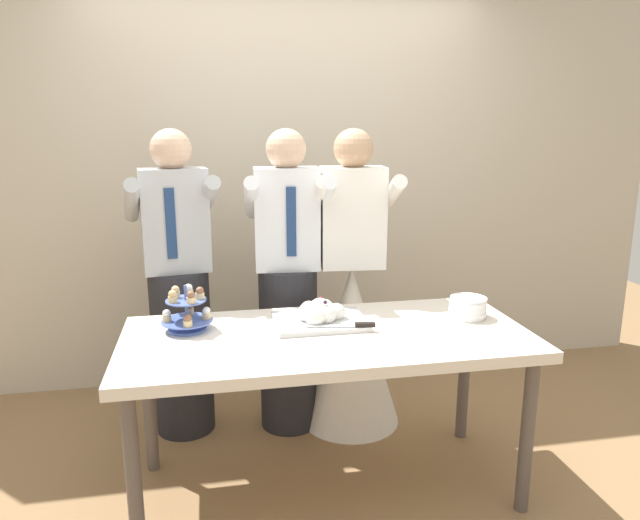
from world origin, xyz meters
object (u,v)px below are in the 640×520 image
Objects in this scene: cupcake_stand at (187,311)px; person_bride at (351,325)px; dessert_table at (327,349)px; person_groom at (288,299)px; person_guest at (179,302)px; plate_stack at (468,307)px; main_cake_tray at (320,315)px.

cupcake_stand is 0.14× the size of person_bride.
dessert_table is 1.08× the size of person_groom.
dessert_table is 0.97m from person_guest.
person_guest reaches higher than dessert_table.
person_bride reaches higher than plate_stack.
person_groom is 0.59m from person_guest.
main_cake_tray is 0.61m from person_bride.
main_cake_tray is 0.26× the size of person_guest.
dessert_table is at bearing -85.76° from main_cake_tray.
main_cake_tray is at bearing 94.24° from dessert_table.
main_cake_tray is 0.53m from person_groom.
person_guest reaches higher than plate_stack.
plate_stack is 0.73m from person_bride.
dessert_table is at bearing -172.95° from plate_stack.
dessert_table is at bearing -82.17° from person_groom.
main_cake_tray reaches higher than dessert_table.
person_bride is (0.87, 0.46, -0.28)m from cupcake_stand.
dessert_table is 1.08× the size of person_bride.
plate_stack is (0.70, 0.09, 0.12)m from dessert_table.
plate_stack is 0.11× the size of person_bride.
plate_stack is (1.31, -0.07, -0.04)m from cupcake_stand.
person_groom and person_guest have the same top height.
plate_stack is at bearing 7.05° from dessert_table.
dessert_table is at bearing -113.20° from person_bride.
person_groom is 1.00× the size of person_guest.
main_cake_tray is at bearing -119.11° from person_bride.
main_cake_tray is at bearing -3.36° from cupcake_stand.
plate_stack is 0.11× the size of person_guest.
cupcake_stand is 0.56m from person_guest.
cupcake_stand is 0.72m from person_groom.
person_bride is (0.26, 0.62, -0.12)m from dessert_table.
person_guest is (-0.67, 0.70, 0.05)m from dessert_table.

